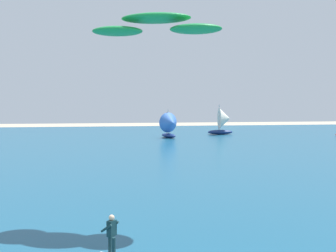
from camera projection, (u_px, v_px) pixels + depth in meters
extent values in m
cube|color=navy|center=(140.00, 151.00, 49.31)|extent=(160.00, 90.00, 0.10)
cylinder|color=#143338|center=(114.00, 248.00, 15.61)|extent=(0.14, 0.14, 0.80)
cylinder|color=#143338|center=(110.00, 245.00, 15.99)|extent=(0.14, 0.14, 0.80)
cube|color=#143338|center=(112.00, 228.00, 15.76)|extent=(0.39, 0.42, 0.60)
sphere|color=beige|center=(112.00, 218.00, 15.73)|extent=(0.22, 0.22, 0.22)
cylinder|color=#143338|center=(106.00, 228.00, 15.60)|extent=(0.46, 0.37, 0.39)
cylinder|color=#143338|center=(113.00, 225.00, 15.98)|extent=(0.46, 0.37, 0.39)
ellipsoid|color=#198C3F|center=(156.00, 18.00, 19.97)|extent=(3.84, 2.95, 0.39)
ellipsoid|color=#198C3F|center=(117.00, 31.00, 20.32)|extent=(2.98, 2.68, 0.39)
ellipsoid|color=#198C3F|center=(196.00, 29.00, 19.68)|extent=(2.98, 2.68, 0.39)
ellipsoid|color=navy|center=(169.00, 136.00, 65.50)|extent=(2.61, 3.96, 0.70)
cylinder|color=silver|center=(168.00, 121.00, 65.51)|extent=(0.12, 0.12, 3.75)
cone|color=#3F72CC|center=(171.00, 123.00, 64.81)|extent=(3.54, 2.71, 3.15)
ellipsoid|color=navy|center=(220.00, 132.00, 71.80)|extent=(4.40, 1.79, 0.81)
cylinder|color=silver|center=(219.00, 117.00, 71.62)|extent=(0.13, 0.13, 4.30)
cone|color=silver|center=(225.00, 118.00, 71.69)|extent=(2.14, 3.74, 3.61)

